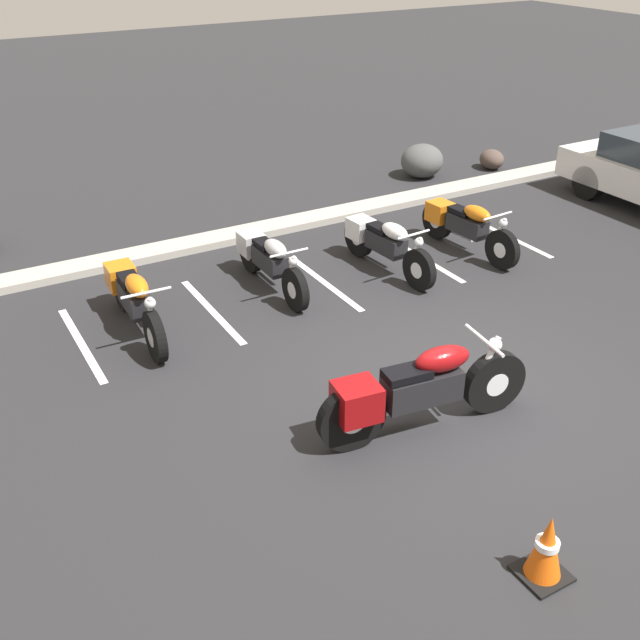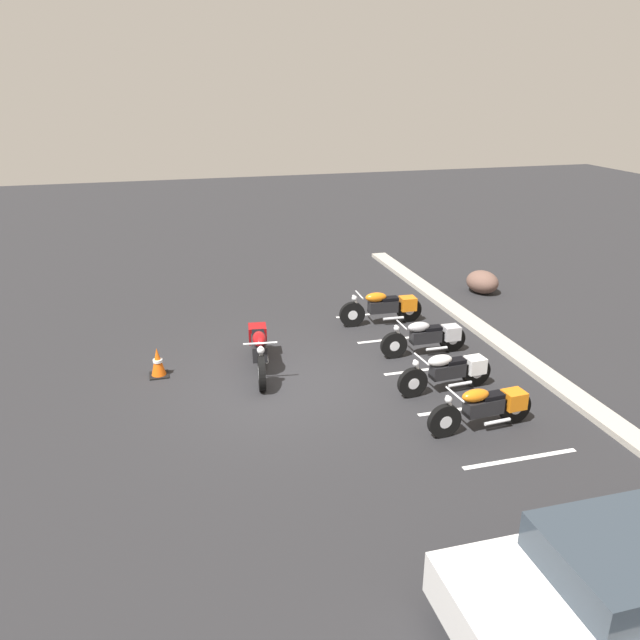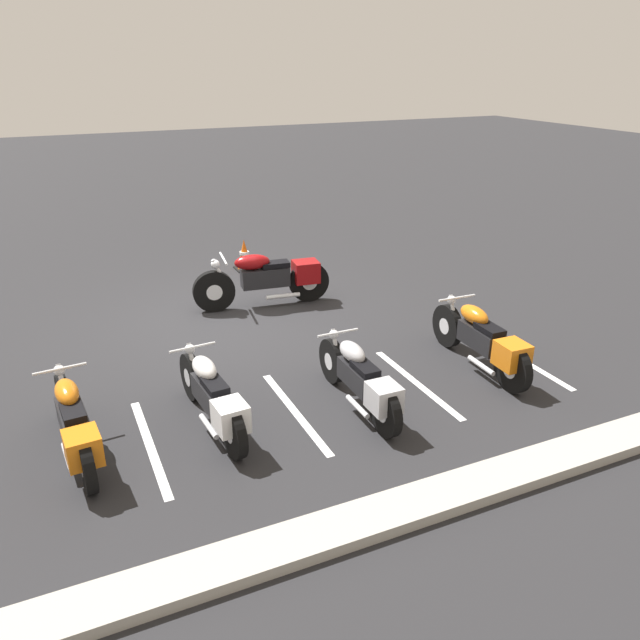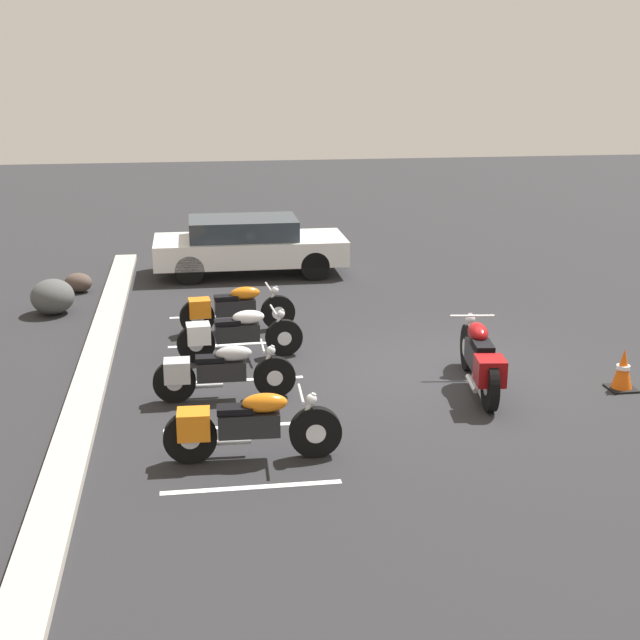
{
  "view_description": "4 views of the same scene",
  "coord_description": "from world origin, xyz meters",
  "px_view_note": "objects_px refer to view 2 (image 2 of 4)",
  "views": [
    {
      "loc": [
        -4.91,
        -5.36,
        4.88
      ],
      "look_at": [
        -1.08,
        1.28,
        0.64
      ],
      "focal_mm": 42.0,
      "sensor_mm": 36.0,
      "label": 1
    },
    {
      "loc": [
        11.35,
        -2.29,
        5.86
      ],
      "look_at": [
        -1.46,
        1.2,
        0.77
      ],
      "focal_mm": 35.0,
      "sensor_mm": 36.0,
      "label": 2
    },
    {
      "loc": [
        2.63,
        9.5,
        4.09
      ],
      "look_at": [
        -0.73,
        2.13,
        0.67
      ],
      "focal_mm": 35.0,
      "sensor_mm": 36.0,
      "label": 3
    },
    {
      "loc": [
        -12.78,
        3.81,
        4.78
      ],
      "look_at": [
        -0.06,
        1.95,
        0.97
      ],
      "focal_mm": 50.0,
      "sensor_mm": 36.0,
      "label": 4
    }
  ],
  "objects_px": {
    "parked_bike_1": "(428,337)",
    "traffic_cone": "(158,363)",
    "parked_bike_3": "(486,407)",
    "landscape_rock_0": "(482,282)",
    "motorcycle_maroon_featured": "(259,347)",
    "parked_bike_2": "(450,371)",
    "parked_bike_0": "(385,307)"
  },
  "relations": [
    {
      "from": "parked_bike_1",
      "to": "traffic_cone",
      "type": "relative_size",
      "value": 3.22
    },
    {
      "from": "parked_bike_3",
      "to": "landscape_rock_0",
      "type": "xyz_separation_m",
      "value": [
        -6.98,
        3.79,
        -0.1
      ]
    },
    {
      "from": "motorcycle_maroon_featured",
      "to": "parked_bike_1",
      "type": "height_order",
      "value": "motorcycle_maroon_featured"
    },
    {
      "from": "motorcycle_maroon_featured",
      "to": "parked_bike_1",
      "type": "xyz_separation_m",
      "value": [
        0.22,
        3.85,
        -0.08
      ]
    },
    {
      "from": "parked_bike_1",
      "to": "motorcycle_maroon_featured",
      "type": "bearing_deg",
      "value": -3.02
    },
    {
      "from": "traffic_cone",
      "to": "parked_bike_1",
      "type": "bearing_deg",
      "value": 85.64
    },
    {
      "from": "parked_bike_3",
      "to": "landscape_rock_0",
      "type": "distance_m",
      "value": 7.95
    },
    {
      "from": "parked_bike_2",
      "to": "traffic_cone",
      "type": "distance_m",
      "value": 6.08
    },
    {
      "from": "parked_bike_0",
      "to": "parked_bike_3",
      "type": "bearing_deg",
      "value": 90.6
    },
    {
      "from": "parked_bike_2",
      "to": "traffic_cone",
      "type": "xyz_separation_m",
      "value": [
        -2.23,
        -5.65,
        -0.13
      ]
    },
    {
      "from": "parked_bike_0",
      "to": "motorcycle_maroon_featured",
      "type": "bearing_deg",
      "value": 29.05
    },
    {
      "from": "parked_bike_1",
      "to": "landscape_rock_0",
      "type": "distance_m",
      "value": 5.02
    },
    {
      "from": "parked_bike_1",
      "to": "landscape_rock_0",
      "type": "relative_size",
      "value": 2.02
    },
    {
      "from": "parked_bike_0",
      "to": "parked_bike_2",
      "type": "bearing_deg",
      "value": 90.77
    },
    {
      "from": "parked_bike_1",
      "to": "landscape_rock_0",
      "type": "bearing_deg",
      "value": -132.63
    },
    {
      "from": "traffic_cone",
      "to": "landscape_rock_0",
      "type": "bearing_deg",
      "value": 108.93
    },
    {
      "from": "parked_bike_3",
      "to": "landscape_rock_0",
      "type": "relative_size",
      "value": 2.06
    },
    {
      "from": "parked_bike_2",
      "to": "motorcycle_maroon_featured",
      "type": "bearing_deg",
      "value": -33.84
    },
    {
      "from": "parked_bike_3",
      "to": "landscape_rock_0",
      "type": "height_order",
      "value": "parked_bike_3"
    },
    {
      "from": "parked_bike_2",
      "to": "landscape_rock_0",
      "type": "relative_size",
      "value": 2.04
    },
    {
      "from": "motorcycle_maroon_featured",
      "to": "parked_bike_0",
      "type": "bearing_deg",
      "value": 124.32
    },
    {
      "from": "parked_bike_2",
      "to": "parked_bike_0",
      "type": "bearing_deg",
      "value": -95.4
    },
    {
      "from": "parked_bike_0",
      "to": "landscape_rock_0",
      "type": "relative_size",
      "value": 2.16
    },
    {
      "from": "motorcycle_maroon_featured",
      "to": "parked_bike_3",
      "type": "distance_m",
      "value": 4.95
    },
    {
      "from": "motorcycle_maroon_featured",
      "to": "parked_bike_2",
      "type": "height_order",
      "value": "motorcycle_maroon_featured"
    },
    {
      "from": "parked_bike_0",
      "to": "landscape_rock_0",
      "type": "distance_m",
      "value": 4.01
    },
    {
      "from": "motorcycle_maroon_featured",
      "to": "parked_bike_2",
      "type": "xyz_separation_m",
      "value": [
        2.0,
        3.52,
        -0.08
      ]
    },
    {
      "from": "parked_bike_2",
      "to": "traffic_cone",
      "type": "bearing_deg",
      "value": -25.82
    },
    {
      "from": "motorcycle_maroon_featured",
      "to": "parked_bike_1",
      "type": "distance_m",
      "value": 3.86
    },
    {
      "from": "parked_bike_2",
      "to": "parked_bike_1",
      "type": "bearing_deg",
      "value": -104.76
    },
    {
      "from": "parked_bike_2",
      "to": "parked_bike_3",
      "type": "height_order",
      "value": "parked_bike_3"
    },
    {
      "from": "parked_bike_3",
      "to": "traffic_cone",
      "type": "bearing_deg",
      "value": -38.14
    }
  ]
}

